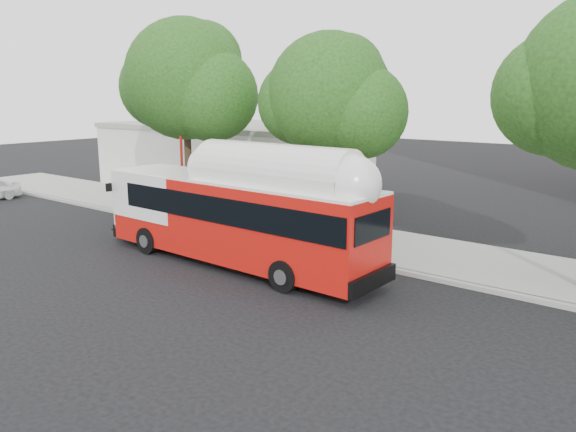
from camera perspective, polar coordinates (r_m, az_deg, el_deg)
name	(u,v)px	position (r m, az deg, el deg)	size (l,w,h in m)	color
ground	(250,281)	(18.91, -3.85, -6.65)	(120.00, 120.00, 0.00)	black
sidewalk	(353,240)	(23.90, 6.62, -2.48)	(60.00, 5.00, 0.15)	gray
curb_strip	(318,254)	(21.80, 3.02, -3.86)	(60.00, 0.30, 0.15)	gray
red_curb_segment	(259,241)	(23.59, -2.95, -2.60)	(10.00, 0.32, 0.16)	maroon
street_tree_left	(193,84)	(27.86, -9.63, 13.08)	(6.67, 5.80, 9.74)	#2D2116
street_tree_mid	(338,100)	(23.07, 5.11, 11.67)	(5.75, 5.00, 8.62)	#2D2116
low_commercial_bldg	(234,155)	(37.89, -5.53, 6.18)	(16.20, 10.20, 4.25)	silver
transit_bus	(237,220)	(20.30, -5.21, -0.36)	(12.37, 2.85, 3.64)	red
signal_pole	(182,174)	(27.32, -10.69, 4.21)	(0.13, 0.44, 4.67)	#A51911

